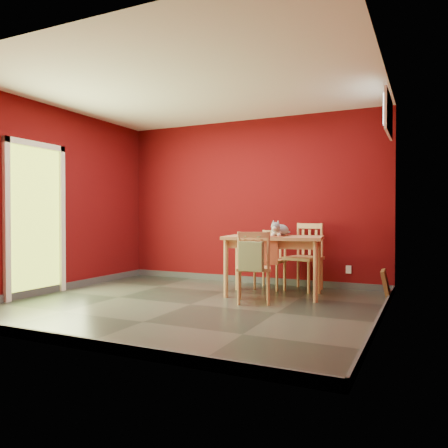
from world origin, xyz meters
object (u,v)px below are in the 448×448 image
at_px(chair_far_right, 305,256).
at_px(chair_far_left, 271,259).
at_px(cat, 280,228).
at_px(chair_near, 254,266).
at_px(tote_bag, 251,256).
at_px(dining_table, 274,243).
at_px(picture_frame, 386,285).

bearing_deg(chair_far_right, chair_far_left, -169.96).
xyz_separation_m(chair_far_right, cat, (-0.19, -0.62, 0.43)).
bearing_deg(chair_near, tote_bag, -76.72).
bearing_deg(tote_bag, chair_far_left, 99.20).
bearing_deg(dining_table, chair_near, -95.67).
relative_size(chair_far_right, picture_frame, 2.47).
relative_size(chair_near, tote_bag, 2.14).
bearing_deg(picture_frame, dining_table, -168.88).
relative_size(chair_far_left, chair_far_right, 0.89).
distance_m(chair_far_left, chair_far_right, 0.51).
relative_size(dining_table, tote_bag, 3.36).
distance_m(chair_far_right, picture_frame, 1.28).
xyz_separation_m(dining_table, chair_far_right, (0.27, 0.66, -0.21)).
bearing_deg(cat, chair_far_left, 115.48).
height_order(chair_far_left, tote_bag, chair_far_left).
bearing_deg(picture_frame, cat, -170.21).
bearing_deg(chair_far_left, picture_frame, -9.85).
bearing_deg(tote_bag, chair_far_right, 79.38).
relative_size(chair_far_left, picture_frame, 2.19).
relative_size(dining_table, chair_far_left, 1.61).
distance_m(dining_table, chair_far_right, 0.75).
bearing_deg(chair_far_right, chair_near, -104.45).
bearing_deg(cat, picture_frame, 4.62).
bearing_deg(cat, chair_near, -107.08).
distance_m(dining_table, tote_bag, 0.82).
bearing_deg(tote_bag, chair_near, 103.28).
bearing_deg(chair_far_left, chair_far_right, 10.04).
relative_size(chair_far_right, cat, 2.19).
bearing_deg(dining_table, chair_far_right, 68.14).
height_order(chair_near, cat, cat).
height_order(cat, picture_frame, cat).
distance_m(tote_bag, cat, 0.93).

